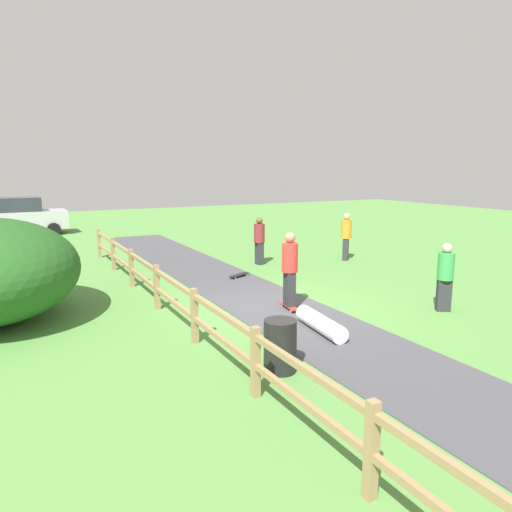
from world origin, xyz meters
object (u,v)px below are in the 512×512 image
skateboard_loose (239,275)px  bystander_maroon (259,239)px  skater_fallen (318,324)px  skater_riding (290,267)px  bystander_green (445,274)px  bystander_orange (346,234)px  parked_car_silver (21,216)px  trash_bin (280,346)px

skateboard_loose → bystander_maroon: bystander_maroon is taller
skater_fallen → skateboard_loose: skater_fallen is taller
skater_fallen → bystander_maroon: bystander_maroon is taller
skater_riding → bystander_green: size_ratio=1.13×
bystander_maroon → bystander_orange: bystander_orange is taller
bystander_green → skater_riding: bearing=150.8°
bystander_green → bystander_orange: (1.95, 6.24, 0.06)m
skateboard_loose → bystander_green: (2.81, -5.48, 0.82)m
bystander_green → bystander_maroon: bearing=100.1°
skater_riding → skater_fallen: 1.95m
bystander_orange → bystander_green: bearing=-107.3°
parked_car_silver → bystander_orange: bearing=-51.3°
bystander_maroon → parked_car_silver: 14.12m
bystander_green → bystander_orange: bystander_orange is taller
bystander_orange → parked_car_silver: 16.60m
bystander_green → trash_bin: bearing=-167.4°
bystander_green → skateboard_loose: bearing=117.2°
bystander_green → skater_fallen: bearing=178.3°
bystander_green → bystander_orange: 6.54m
trash_bin → bystander_green: (5.25, 1.18, 0.46)m
bystander_maroon → bystander_green: size_ratio=1.02×
skater_fallen → skateboard_loose: size_ratio=2.05×
trash_bin → parked_car_silver: size_ratio=0.21×
parked_car_silver → skateboard_loose: bearing=-67.7°
skater_riding → bystander_orange: size_ratio=1.07×
bystander_maroon → bystander_orange: (3.21, -0.80, 0.04)m
bystander_maroon → bystander_orange: size_ratio=0.96×
skater_fallen → parked_car_silver: 19.72m
bystander_maroon → skateboard_loose: bearing=-134.8°
skateboard_loose → bystander_green: bearing=-62.8°
bystander_green → bystander_orange: bearing=72.7°
skateboard_loose → bystander_green: bystander_green is taller
bystander_maroon → bystander_orange: bearing=-14.0°
skateboard_loose → skater_riding: bearing=-96.5°
bystander_maroon → bystander_green: bystander_maroon is taller
trash_bin → skateboard_loose: 7.10m
trash_bin → parked_car_silver: parked_car_silver is taller
skater_fallen → skateboard_loose: 5.43m
bystander_orange → parked_car_silver: size_ratio=0.41×
trash_bin → parked_car_silver: bearing=98.9°
trash_bin → bystander_green: bearing=12.6°
skater_fallen → bystander_orange: size_ratio=0.95×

